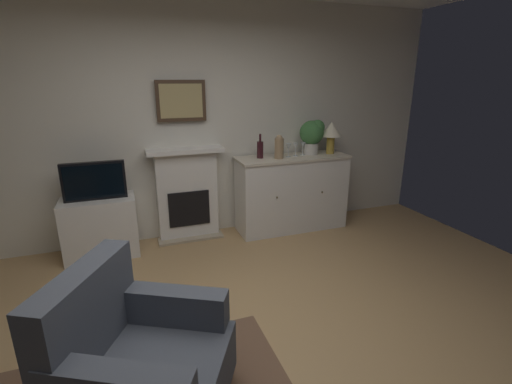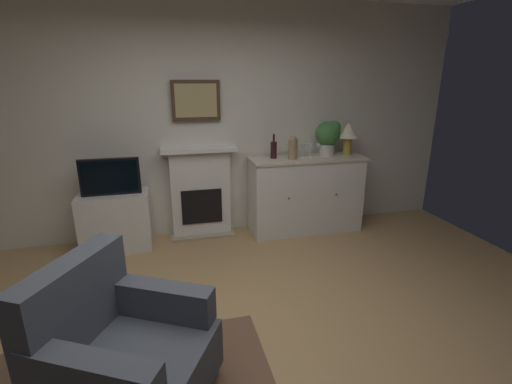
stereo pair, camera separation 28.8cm
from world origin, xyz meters
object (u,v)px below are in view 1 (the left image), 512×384
Objects in this scene: fireplace_unit at (187,194)px; tv_cabinet at (101,227)px; wine_glass_center at (296,146)px; vase_decorative at (279,147)px; tv_set at (94,181)px; potted_plant_small at (312,134)px; wine_glass_left at (288,147)px; wine_glass_right at (303,145)px; armchair at (138,362)px; framed_picture at (181,101)px; sideboard_cabinet at (292,193)px; wine_bottle at (260,149)px; table_lamp at (331,132)px.

fireplace_unit is 1.01m from tv_cabinet.
wine_glass_center is 0.25m from vase_decorative.
tv_set is (-0.97, -0.19, 0.30)m from fireplace_unit.
vase_decorative is 2.07m from tv_set.
potted_plant_small reaches higher than wine_glass_center.
wine_glass_left is 0.22m from wine_glass_right.
wine_glass_center is 3.10m from armchair.
armchair is at bearing -130.70° from wine_glass_left.
wine_glass_right is (1.44, -0.19, -0.55)m from framed_picture.
fireplace_unit is 2.00× the size of framed_picture.
wine_glass_right is at bearing 12.30° from sideboard_cabinet.
tv_cabinet is 2.69m from potted_plant_small.
framed_picture is 2.84m from armchair.
fireplace_unit is 1.02m from wine_bottle.
sideboard_cabinet is 3.27× the size of potted_plant_small.
wine_bottle reaches higher than sideboard_cabinet.
framed_picture is at bearing 169.07° from wine_glass_left.
wine_bottle is 0.71m from potted_plant_small.
wine_glass_center is 0.59× the size of vase_decorative.
table_lamp reaches higher than wine_glass_left.
wine_bottle is 2.85m from armchair.
fireplace_unit is at bearing 10.77° from tv_set.
table_lamp is 0.95m from wine_bottle.
wine_glass_right is 0.27× the size of tv_set.
tv_cabinet is (-0.97, -0.16, -0.22)m from fireplace_unit.
wine_glass_right is (-0.37, 0.03, -0.16)m from table_lamp.
armchair is at bearing -131.54° from sideboard_cabinet.
tv_set is at bearing 179.87° from wine_glass_left.
table_lamp is at bearing 3.92° from vase_decorative.
fireplace_unit is 6.67× the size of wine_glass_right.
armchair is (-2.03, -2.25, -0.68)m from wine_glass_center.
framed_picture is 1.74m from sideboard_cabinet.
potted_plant_small reaches higher than wine_glass_left.
sideboard_cabinet reaches higher than tv_cabinet.
fireplace_unit is 1.77× the size of tv_set.
potted_plant_small reaches higher than fireplace_unit.
wine_glass_left reaches higher than fireplace_unit.
fireplace_unit is 2.56× the size of potted_plant_small.
fireplace_unit is at bearing 171.42° from wine_bottle.
armchair is (-2.51, -2.24, -0.84)m from table_lamp.
framed_picture is 3.33× the size of wine_glass_right.
tv_cabinet is (-2.19, 0.03, -0.74)m from wine_glass_left.
wine_glass_center is 0.27× the size of tv_set.
potted_plant_small is (2.55, 0.05, 0.35)m from tv_set.
potted_plant_small is at bearing 169.24° from table_lamp.
wine_bottle is 1.76× the size of wine_glass_center.
framed_picture is 1.96× the size of vase_decorative.
sideboard_cabinet is 2.27m from tv_cabinet.
fireplace_unit reaches higher than armchair.
sideboard_cabinet is at bearing -169.36° from wine_glass_center.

